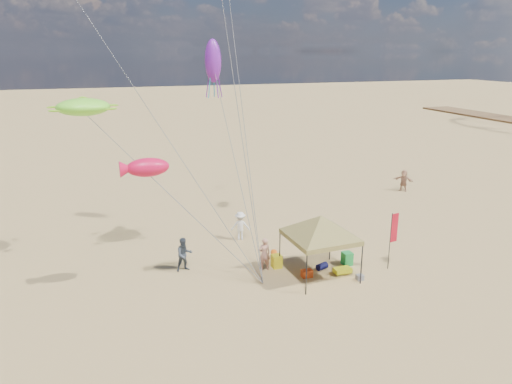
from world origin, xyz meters
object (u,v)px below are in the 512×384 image
Objects in this scene: cooler_blue at (337,242)px; person_near_b at (184,254)px; canopy_tent at (321,218)px; person_far_c at (404,180)px; person_near_c at (240,226)px; cooler_red at (307,273)px; chair_green at (347,258)px; beach_cart at (342,270)px; feather_flag at (393,232)px; person_near_a at (264,254)px; chair_yellow at (277,261)px.

person_near_b is at bearing -177.42° from cooler_blue.
canopy_tent reaches higher than person_far_c.
person_near_b is 1.02× the size of person_near_c.
cooler_red is 6.18m from person_near_c.
person_far_c is (10.61, 8.40, 0.69)m from cooler_blue.
beach_cart is (-0.78, -0.91, -0.15)m from chair_green.
feather_flag is 4.45× the size of chair_green.
person_near_a is at bearing -26.47° from person_near_b.
chair_green is at bearing -13.72° from chair_yellow.
person_near_b is 21.69m from person_far_c.
cooler_blue is at bearing 168.86° from person_near_c.
person_near_a is at bearing 169.22° from chair_green.
person_near_a reaches higher than cooler_blue.
person_near_a reaches higher than person_far_c.
chair_yellow is 0.40× the size of person_far_c.
chair_green and chair_yellow have the same top height.
cooler_red is (-0.63, 0.07, -2.95)m from canopy_tent.
person_far_c reaches higher than chair_yellow.
cooler_blue is at bearing 19.94° from chair_yellow.
canopy_tent is at bearing -160.84° from chair_green.
canopy_tent reaches higher than cooler_blue.
person_far_c is at bearing 15.52° from person_near_b.
cooler_red is 2.75m from chair_green.
person_near_c reaches higher than chair_yellow.
chair_green is at bearing 167.96° from person_near_a.
canopy_tent reaches higher than feather_flag.
cooler_red is 0.77× the size of chair_green.
cooler_red is at bearing -166.47° from chair_green.
cooler_red is at bearing 174.02° from canopy_tent.
cooler_blue is 0.30× the size of person_near_b.
person_near_c is at bearing 111.47° from canopy_tent.
person_far_c reaches higher than cooler_blue.
chair_yellow is at bearing 136.09° from canopy_tent.
person_near_b is at bearing -19.26° from person_near_a.
beach_cart is 0.50× the size of person_near_b.
canopy_tent reaches higher than person_near_b.
canopy_tent is at bearing 170.74° from beach_cart.
chair_yellow reaches higher than beach_cart.
person_near_a reaches higher than chair_yellow.
canopy_tent is 3.45× the size of person_near_c.
canopy_tent is 3.02m from cooler_red.
beach_cart is (1.89, -0.27, 0.01)m from cooler_red.
feather_flag is at bearing -72.85° from cooler_blue.
chair_yellow is 0.39× the size of person_near_b.
person_near_c is at bearing 120.30° from beach_cart.
cooler_blue is at bearing 107.15° from feather_flag.
beach_cart is at bearing -114.58° from cooler_blue.
cooler_red is 0.30× the size of person_near_c.
chair_yellow is at bearing -160.06° from cooler_blue.
feather_flag is 2.84m from chair_green.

